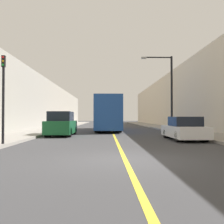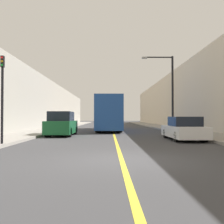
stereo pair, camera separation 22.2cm
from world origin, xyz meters
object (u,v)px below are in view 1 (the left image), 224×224
object	(u,v)px
street_lamp_right	(169,87)
traffic_light	(3,96)
parked_suv_left	(61,125)
street_lamp_left	(1,49)
car_right_near	(184,129)
bus	(108,114)

from	to	relation	value
street_lamp_right	traffic_light	bearing A→B (deg)	-131.84
parked_suv_left	street_lamp_right	bearing A→B (deg)	25.94
street_lamp_left	street_lamp_right	xyz separation A→B (m)	(10.70, 13.00, -0.18)
car_right_near	street_lamp_left	bearing A→B (deg)	-154.36
street_lamp_right	bus	bearing A→B (deg)	147.25
traffic_light	bus	bearing A→B (deg)	72.11
parked_suv_left	street_lamp_left	size ratio (longest dim) A/B	0.63
bus	street_lamp_right	bearing A→B (deg)	-32.75
bus	traffic_light	xyz separation A→B (m)	(-5.12, -15.87, 0.62)
parked_suv_left	car_right_near	distance (m)	9.17
parked_suv_left	traffic_light	world-z (taller)	traffic_light
traffic_light	parked_suv_left	bearing A→B (deg)	78.88
street_lamp_right	parked_suv_left	bearing A→B (deg)	-154.06
parked_suv_left	street_lamp_left	xyz separation A→B (m)	(-1.30, -8.43, 3.61)
car_right_near	parked_suv_left	bearing A→B (deg)	155.51
street_lamp_right	street_lamp_left	bearing A→B (deg)	-129.47
bus	street_lamp_right	distance (m)	7.29
car_right_near	street_lamp_left	size ratio (longest dim) A/B	0.64
street_lamp_left	traffic_light	size ratio (longest dim) A/B	1.76
parked_suv_left	traffic_light	size ratio (longest dim) A/B	1.10
car_right_near	street_lamp_right	world-z (taller)	street_lamp_right
bus	street_lamp_right	size ratio (longest dim) A/B	1.79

